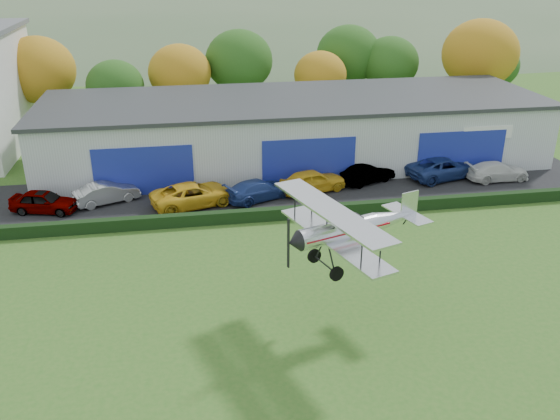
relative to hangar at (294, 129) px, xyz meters
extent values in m
plane|color=#30611E|center=(-5.00, -27.98, -2.66)|extent=(300.00, 300.00, 0.00)
cube|color=black|center=(-2.00, -6.98, -2.63)|extent=(48.00, 9.00, 0.05)
cube|color=black|center=(-2.00, -11.78, -2.26)|extent=(46.00, 0.60, 0.80)
cube|color=#B2B7BC|center=(0.00, 0.02, -0.16)|extent=(40.00, 12.00, 5.00)
cube|color=#2D3033|center=(0.00, 0.02, 2.49)|extent=(40.60, 12.60, 0.30)
cube|color=#1D2997|center=(-12.00, -6.03, -0.86)|extent=(7.00, 0.12, 3.60)
cube|color=#1D2997|center=(0.00, -6.03, -0.86)|extent=(7.00, 0.12, 3.60)
cube|color=#1D2997|center=(12.00, -6.03, -0.86)|extent=(7.00, 0.12, 3.60)
cylinder|color=#3D2614|center=(-22.00, 12.02, -1.08)|extent=(0.36, 0.36, 3.15)
ellipsoid|color=#A86914|center=(-22.00, 12.02, 3.37)|extent=(6.84, 6.84, 6.16)
cylinder|color=#3D2614|center=(-15.00, 10.02, -1.43)|extent=(0.36, 0.36, 2.45)
ellipsoid|color=#1E4C14|center=(-15.00, 10.02, 2.03)|extent=(5.32, 5.32, 4.79)
cylinder|color=#3D2614|center=(-9.00, 12.02, -1.26)|extent=(0.36, 0.36, 2.80)
ellipsoid|color=#A86914|center=(-9.00, 12.02, 2.70)|extent=(6.08, 6.08, 5.47)
cylinder|color=#3D2614|center=(-3.00, 14.02, -1.08)|extent=(0.36, 0.36, 3.15)
ellipsoid|color=#1E4C14|center=(-3.00, 14.02, 3.37)|extent=(6.84, 6.84, 6.16)
cylinder|color=#3D2614|center=(5.00, 12.02, -1.43)|extent=(0.36, 0.36, 2.45)
ellipsoid|color=#A86914|center=(5.00, 12.02, 2.03)|extent=(5.32, 5.32, 4.79)
cylinder|color=#3D2614|center=(13.00, 14.02, -1.26)|extent=(0.36, 0.36, 2.80)
ellipsoid|color=#1E4C14|center=(13.00, 14.02, 2.70)|extent=(6.08, 6.08, 5.47)
cylinder|color=#3D2614|center=(21.00, 10.02, -0.91)|extent=(0.36, 0.36, 3.50)
ellipsoid|color=#A86914|center=(21.00, 10.02, 4.04)|extent=(7.60, 7.60, 6.84)
cylinder|color=#3D2614|center=(25.00, 14.02, -1.43)|extent=(0.36, 0.36, 2.45)
ellipsoid|color=#1E4C14|center=(25.00, 14.02, 2.03)|extent=(5.32, 5.32, 4.79)
cylinder|color=#3D2614|center=(9.00, 16.02, -1.08)|extent=(0.36, 0.36, 3.15)
ellipsoid|color=#1E4C14|center=(9.00, 16.02, 3.37)|extent=(6.84, 6.84, 6.16)
ellipsoid|color=#4C6642|center=(15.00, 112.02, -18.06)|extent=(320.00, 196.00, 56.00)
ellipsoid|color=#4C6642|center=(85.00, 112.02, -12.56)|extent=(240.00, 126.00, 36.00)
imported|color=gray|center=(-18.56, -8.08, -1.85)|extent=(4.72, 2.84, 1.50)
imported|color=silver|center=(-14.58, -7.12, -1.87)|extent=(4.69, 3.18, 1.46)
imported|color=gold|center=(-8.63, -8.66, -1.80)|extent=(6.36, 4.34, 1.62)
imported|color=navy|center=(-4.09, -8.28, -1.89)|extent=(5.34, 3.88, 1.44)
imported|color=gold|center=(-0.02, -7.51, -1.77)|extent=(5.25, 3.33, 1.67)
imported|color=gray|center=(4.48, -6.40, -1.90)|extent=(4.55, 3.12, 1.42)
imported|color=navy|center=(10.57, -6.34, -1.78)|extent=(6.42, 4.17, 1.64)
imported|color=silver|center=(14.43, -7.49, -1.90)|extent=(4.90, 2.11, 1.41)
cylinder|color=silver|center=(-2.56, -23.76, 2.09)|extent=(4.05, 2.15, 0.94)
cone|color=silver|center=(0.41, -22.77, 2.09)|extent=(2.47, 1.62, 0.94)
cone|color=black|center=(-4.68, -24.47, 2.09)|extent=(0.79, 1.06, 0.94)
cube|color=#AD0815|center=(-2.26, -23.66, 2.14)|extent=(4.46, 2.30, 0.06)
cube|color=black|center=(-2.07, -23.60, 2.52)|extent=(1.38, 0.99, 0.26)
cube|color=silver|center=(-2.76, -23.83, 1.77)|extent=(3.62, 7.53, 0.10)
cube|color=silver|center=(-2.96, -23.90, 3.18)|extent=(3.85, 7.96, 0.10)
cylinder|color=black|center=(-2.34, -26.55, 2.48)|extent=(0.08, 0.08, 1.36)
cylinder|color=black|center=(-1.45, -26.25, 2.48)|extent=(0.08, 0.08, 1.36)
cylinder|color=black|center=(-4.06, -21.41, 2.48)|extent=(0.08, 0.08, 1.36)
cylinder|color=black|center=(-3.17, -21.11, 2.48)|extent=(0.08, 0.08, 1.36)
cylinder|color=black|center=(-2.84, -24.24, 2.81)|extent=(0.13, 0.23, 0.78)
cylinder|color=black|center=(-3.07, -23.55, 2.81)|extent=(0.13, 0.23, 0.78)
cylinder|color=black|center=(-3.01, -24.38, 1.20)|extent=(0.30, 0.71, 1.28)
cylinder|color=black|center=(-3.29, -23.54, 1.20)|extent=(0.30, 0.71, 1.28)
cylinder|color=black|center=(-3.15, -23.96, 0.57)|extent=(0.70, 1.90, 0.07)
cylinder|color=black|center=(-2.85, -24.85, 0.57)|extent=(0.68, 0.35, 0.67)
cylinder|color=black|center=(-3.45, -23.07, 0.57)|extent=(0.68, 0.35, 0.67)
cylinder|color=black|center=(1.10, -22.54, 1.82)|extent=(0.38, 0.18, 0.44)
cube|color=silver|center=(1.10, -22.54, 2.14)|extent=(1.75, 2.87, 0.06)
cube|color=silver|center=(1.20, -22.51, 2.66)|extent=(0.91, 0.36, 1.15)
cube|color=black|center=(-4.95, -24.56, 2.09)|extent=(0.10, 0.14, 2.29)
camera|label=1|loc=(-9.03, -46.59, 13.44)|focal=37.91mm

